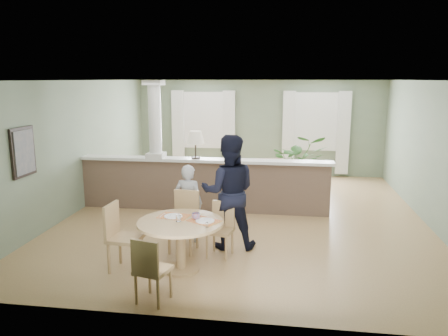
% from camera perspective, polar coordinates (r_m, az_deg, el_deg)
% --- Properties ---
extents(ground, '(8.00, 8.00, 0.00)m').
position_cam_1_polar(ground, '(8.97, 2.72, -6.14)').
color(ground, tan).
rests_on(ground, ground).
extents(room_shell, '(7.02, 8.02, 2.71)m').
position_cam_1_polar(room_shell, '(9.22, 3.04, 5.86)').
color(room_shell, gray).
rests_on(room_shell, ground).
extents(pony_wall, '(5.32, 0.38, 2.70)m').
position_cam_1_polar(pony_wall, '(9.12, -3.29, -1.25)').
color(pony_wall, brown).
rests_on(pony_wall, ground).
extents(sofa, '(2.95, 1.66, 0.81)m').
position_cam_1_polar(sofa, '(10.35, 2.25, -1.39)').
color(sofa, '#88614A').
rests_on(sofa, ground).
extents(houseplant, '(1.39, 1.23, 1.44)m').
position_cam_1_polar(houseplant, '(10.71, 9.81, 0.59)').
color(houseplant, '#346629').
rests_on(houseplant, ground).
extents(dining_table, '(1.23, 1.23, 0.84)m').
position_cam_1_polar(dining_table, '(6.32, -5.62, -8.23)').
color(dining_table, tan).
rests_on(dining_table, ground).
extents(chair_far_boy, '(0.48, 0.48, 0.97)m').
position_cam_1_polar(chair_far_boy, '(7.09, -5.16, -6.51)').
color(chair_far_boy, tan).
rests_on(chair_far_boy, ground).
extents(chair_far_man, '(0.45, 0.45, 0.85)m').
position_cam_1_polar(chair_far_man, '(6.88, -0.36, -7.59)').
color(chair_far_man, tan).
rests_on(chair_far_man, ground).
extents(chair_near, '(0.47, 0.47, 0.86)m').
position_cam_1_polar(chair_near, '(5.52, -9.64, -12.71)').
color(chair_near, tan).
rests_on(chair_near, ground).
extents(chair_side, '(0.48, 0.48, 0.98)m').
position_cam_1_polar(chair_side, '(6.52, -13.43, -8.34)').
color(chair_side, tan).
rests_on(chair_side, ground).
extents(child_person, '(0.52, 0.37, 1.33)m').
position_cam_1_polar(child_person, '(7.43, -4.67, -4.59)').
color(child_person, '#ABACB1').
rests_on(child_person, ground).
extents(man_person, '(0.98, 0.81, 1.87)m').
position_cam_1_polar(man_person, '(7.06, 0.62, -3.14)').
color(man_person, black).
rests_on(man_person, ground).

